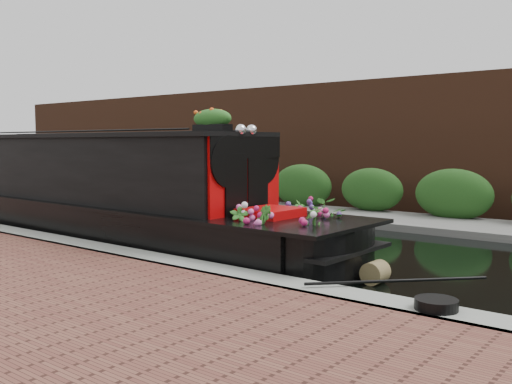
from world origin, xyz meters
The scene contains 8 objects.
ground centered at (0.00, 0.00, 0.00)m, with size 80.00×80.00×0.00m, color black.
near_bank_coping centered at (0.00, -3.30, 0.00)m, with size 40.00×0.60×0.50m, color gray.
far_bank_path centered at (0.00, 4.20, 0.00)m, with size 40.00×2.40×0.34m, color slate.
far_hedge centered at (0.00, 5.10, 0.00)m, with size 40.00×1.10×2.80m, color #214B19.
far_brick_wall centered at (0.00, 7.20, 0.00)m, with size 40.00×1.00×8.00m, color #4F2B1B.
narrowboat centered at (-3.13, -1.77, 0.86)m, with size 12.41×2.37×2.89m.
rope_fender centered at (3.57, -1.77, 0.17)m, with size 0.34×0.34×0.35m, color olive.
coiled_mooring_rope centered at (5.06, -3.28, 0.31)m, with size 0.47×0.47×0.12m, color black.
Camera 1 is at (7.32, -9.26, 2.07)m, focal length 40.00 mm.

